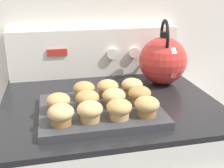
{
  "coord_description": "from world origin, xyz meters",
  "views": [
    {
      "loc": [
        -0.19,
        -0.58,
        1.29
      ],
      "look_at": [
        -0.01,
        0.22,
        0.99
      ],
      "focal_mm": 45.0,
      "sensor_mm": 36.0,
      "label": 1
    }
  ],
  "objects_px": {
    "muffin_r0_c3": "(147,106)",
    "muffin_r1_c0": "(58,102)",
    "muffin_r0_c0": "(61,114)",
    "muffin_r2_c1": "(84,90)",
    "muffin_r0_c2": "(119,109)",
    "muffin_r0_c1": "(90,111)",
    "muffin_r2_c2": "(108,88)",
    "muffin_pan": "(100,110)",
    "muffin_r2_c3": "(132,86)",
    "muffin_r1_c1": "(87,99)",
    "muffin_r1_c3": "(140,95)",
    "tea_kettle": "(163,60)",
    "muffin_r1_c2": "(114,97)"
  },
  "relations": [
    {
      "from": "muffin_r0_c1",
      "to": "muffin_r1_c1",
      "type": "bearing_deg",
      "value": 87.32
    },
    {
      "from": "muffin_r0_c0",
      "to": "muffin_r1_c0",
      "type": "distance_m",
      "value": 0.08
    },
    {
      "from": "muffin_pan",
      "to": "muffin_r0_c3",
      "type": "relative_size",
      "value": 5.11
    },
    {
      "from": "muffin_r0_c2",
      "to": "muffin_r1_c1",
      "type": "xyz_separation_m",
      "value": [
        -0.08,
        0.09,
        0.0
      ]
    },
    {
      "from": "muffin_r0_c0",
      "to": "muffin_r1_c1",
      "type": "relative_size",
      "value": 1.0
    },
    {
      "from": "muffin_r0_c3",
      "to": "muffin_r2_c3",
      "type": "height_order",
      "value": "same"
    },
    {
      "from": "muffin_r1_c3",
      "to": "muffin_pan",
      "type": "bearing_deg",
      "value": -178.95
    },
    {
      "from": "muffin_r1_c3",
      "to": "tea_kettle",
      "type": "distance_m",
      "value": 0.29
    },
    {
      "from": "muffin_r0_c2",
      "to": "muffin_r2_c2",
      "type": "bearing_deg",
      "value": 89.45
    },
    {
      "from": "muffin_r2_c1",
      "to": "muffin_pan",
      "type": "bearing_deg",
      "value": -64.37
    },
    {
      "from": "muffin_r1_c1",
      "to": "muffin_r1_c2",
      "type": "xyz_separation_m",
      "value": [
        0.09,
        -0.0,
        0.0
      ]
    },
    {
      "from": "muffin_pan",
      "to": "muffin_r2_c3",
      "type": "xyz_separation_m",
      "value": [
        0.13,
        0.08,
        0.04
      ]
    },
    {
      "from": "muffin_r0_c1",
      "to": "muffin_r0_c2",
      "type": "distance_m",
      "value": 0.09
    },
    {
      "from": "muffin_r0_c1",
      "to": "tea_kettle",
      "type": "relative_size",
      "value": 0.28
    },
    {
      "from": "muffin_r1_c0",
      "to": "muffin_r2_c2",
      "type": "distance_m",
      "value": 0.2
    },
    {
      "from": "muffin_r2_c2",
      "to": "tea_kettle",
      "type": "bearing_deg",
      "value": 28.64
    },
    {
      "from": "muffin_r1_c2",
      "to": "muffin_r0_c2",
      "type": "bearing_deg",
      "value": -92.55
    },
    {
      "from": "muffin_r0_c1",
      "to": "muffin_r1_c2",
      "type": "distance_m",
      "value": 0.12
    },
    {
      "from": "muffin_r1_c0",
      "to": "muffin_r1_c3",
      "type": "relative_size",
      "value": 1.0
    },
    {
      "from": "muffin_r0_c1",
      "to": "muffin_r1_c0",
      "type": "xyz_separation_m",
      "value": [
        -0.09,
        0.08,
        0.0
      ]
    },
    {
      "from": "muffin_r0_c2",
      "to": "muffin_r1_c0",
      "type": "bearing_deg",
      "value": 153.72
    },
    {
      "from": "muffin_r2_c2",
      "to": "muffin_pan",
      "type": "bearing_deg",
      "value": -116.0
    },
    {
      "from": "muffin_r0_c3",
      "to": "muffin_r2_c1",
      "type": "height_order",
      "value": "same"
    },
    {
      "from": "muffin_r0_c1",
      "to": "muffin_r2_c2",
      "type": "relative_size",
      "value": 1.0
    },
    {
      "from": "muffin_r1_c0",
      "to": "muffin_r1_c2",
      "type": "height_order",
      "value": "same"
    },
    {
      "from": "muffin_r0_c0",
      "to": "muffin_r0_c2",
      "type": "xyz_separation_m",
      "value": [
        0.17,
        -0.0,
        0.0
      ]
    },
    {
      "from": "muffin_pan",
      "to": "muffin_r2_c2",
      "type": "height_order",
      "value": "muffin_r2_c2"
    },
    {
      "from": "muffin_r1_c2",
      "to": "muffin_r1_c3",
      "type": "relative_size",
      "value": 1.0
    },
    {
      "from": "muffin_r0_c1",
      "to": "muffin_r0_c2",
      "type": "relative_size",
      "value": 1.0
    },
    {
      "from": "muffin_r1_c0",
      "to": "muffin_r2_c3",
      "type": "bearing_deg",
      "value": 18.19
    },
    {
      "from": "muffin_r0_c1",
      "to": "muffin_r2_c3",
      "type": "relative_size",
      "value": 1.0
    },
    {
      "from": "muffin_r1_c3",
      "to": "muffin_r2_c1",
      "type": "bearing_deg",
      "value": 154.25
    },
    {
      "from": "muffin_r2_c1",
      "to": "muffin_r0_c1",
      "type": "bearing_deg",
      "value": -91.21
    },
    {
      "from": "muffin_r0_c1",
      "to": "tea_kettle",
      "type": "height_order",
      "value": "tea_kettle"
    },
    {
      "from": "muffin_r0_c2",
      "to": "muffin_r0_c1",
      "type": "bearing_deg",
      "value": 177.11
    },
    {
      "from": "muffin_r0_c2",
      "to": "muffin_r0_c3",
      "type": "bearing_deg",
      "value": 1.53
    },
    {
      "from": "muffin_r0_c3",
      "to": "muffin_r1_c3",
      "type": "distance_m",
      "value": 0.09
    },
    {
      "from": "muffin_r1_c3",
      "to": "muffin_r2_c3",
      "type": "xyz_separation_m",
      "value": [
        -0.0,
        0.08,
        0.0
      ]
    },
    {
      "from": "muffin_r0_c0",
      "to": "muffin_r1_c0",
      "type": "relative_size",
      "value": 1.0
    },
    {
      "from": "muffin_r0_c3",
      "to": "muffin_r1_c0",
      "type": "height_order",
      "value": "same"
    },
    {
      "from": "muffin_r2_c3",
      "to": "muffin_r1_c1",
      "type": "bearing_deg",
      "value": -154.35
    },
    {
      "from": "muffin_r1_c0",
      "to": "muffin_r2_c2",
      "type": "xyz_separation_m",
      "value": [
        0.17,
        0.09,
        0.0
      ]
    },
    {
      "from": "muffin_r1_c2",
      "to": "muffin_r2_c2",
      "type": "height_order",
      "value": "same"
    },
    {
      "from": "muffin_r2_c3",
      "to": "muffin_r0_c2",
      "type": "bearing_deg",
      "value": -117.47
    },
    {
      "from": "muffin_r0_c2",
      "to": "muffin_r0_c0",
      "type": "bearing_deg",
      "value": 179.71
    },
    {
      "from": "muffin_r1_c2",
      "to": "muffin_r1_c0",
      "type": "bearing_deg",
      "value": -179.43
    },
    {
      "from": "muffin_r0_c1",
      "to": "muffin_r2_c1",
      "type": "bearing_deg",
      "value": 88.79
    },
    {
      "from": "muffin_r1_c1",
      "to": "muffin_r1_c2",
      "type": "bearing_deg",
      "value": -1.48
    },
    {
      "from": "muffin_r1_c2",
      "to": "muffin_r0_c0",
      "type": "bearing_deg",
      "value": -153.45
    },
    {
      "from": "muffin_r1_c0",
      "to": "muffin_r0_c2",
      "type": "bearing_deg",
      "value": -26.28
    }
  ]
}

